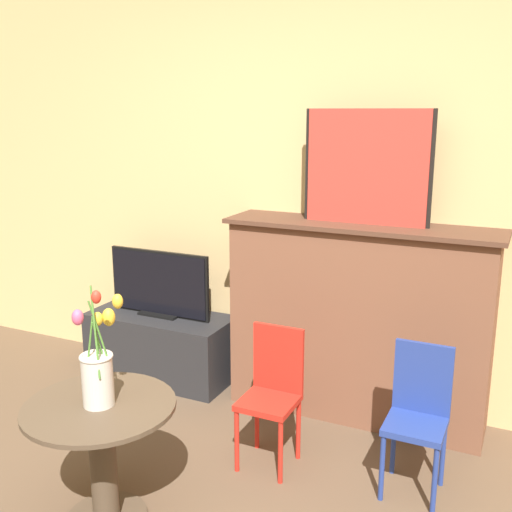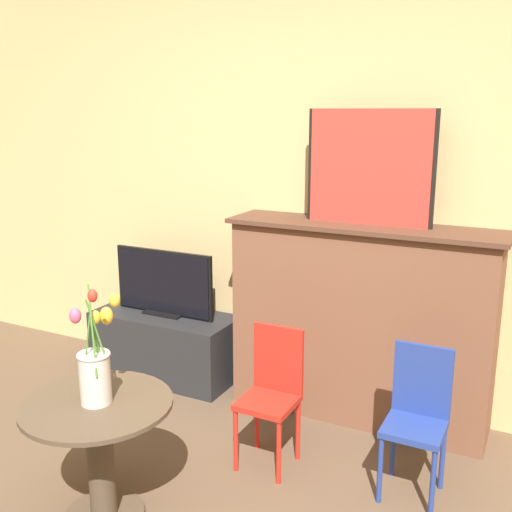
{
  "view_description": "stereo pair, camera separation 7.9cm",
  "coord_description": "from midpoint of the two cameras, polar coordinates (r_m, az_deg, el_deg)",
  "views": [
    {
      "loc": [
        1.14,
        -1.22,
        1.73
      ],
      "look_at": [
        -0.07,
        1.32,
        1.05
      ],
      "focal_mm": 42.0,
      "sensor_mm": 36.0,
      "label": 1
    },
    {
      "loc": [
        1.21,
        -1.19,
        1.73
      ],
      "look_at": [
        -0.07,
        1.32,
        1.05
      ],
      "focal_mm": 42.0,
      "sensor_mm": 36.0,
      "label": 2
    }
  ],
  "objects": [
    {
      "name": "wall_back",
      "position": [
        3.56,
        7.57,
        7.38
      ],
      "size": [
        8.0,
        0.06,
        2.7
      ],
      "color": "tan",
      "rests_on": "ground"
    },
    {
      "name": "fireplace_mantel",
      "position": [
        3.45,
        10.5,
        -6.04
      ],
      "size": [
        1.51,
        0.39,
        1.13
      ],
      "color": "brown",
      "rests_on": "ground"
    },
    {
      "name": "painting",
      "position": [
        3.27,
        11.43,
        8.26
      ],
      "size": [
        0.69,
        0.03,
        0.61
      ],
      "color": "black",
      "rests_on": "fireplace_mantel"
    },
    {
      "name": "tv_stand",
      "position": [
        4.07,
        -8.06,
        -8.37
      ],
      "size": [
        0.96,
        0.42,
        0.43
      ],
      "color": "#232326",
      "rests_on": "ground"
    },
    {
      "name": "tv_monitor",
      "position": [
        3.94,
        -8.22,
        -2.64
      ],
      "size": [
        0.72,
        0.12,
        0.43
      ],
      "color": "black",
      "rests_on": "tv_stand"
    },
    {
      "name": "chair_red",
      "position": [
        3.04,
        2.31,
        -12.46
      ],
      "size": [
        0.27,
        0.27,
        0.7
      ],
      "color": "red",
      "rests_on": "ground"
    },
    {
      "name": "chair_blue",
      "position": [
        2.92,
        15.9,
        -14.13
      ],
      "size": [
        0.27,
        0.27,
        0.7
      ],
      "color": "navy",
      "rests_on": "ground"
    },
    {
      "name": "side_table",
      "position": [
        2.73,
        -13.84,
        -16.98
      ],
      "size": [
        0.63,
        0.63,
        0.55
      ],
      "color": "#4C3D2D",
      "rests_on": "ground"
    },
    {
      "name": "vase_tulips",
      "position": [
        2.58,
        -14.19,
        -10.2
      ],
      "size": [
        0.18,
        0.2,
        0.53
      ],
      "color": "beige",
      "rests_on": "side_table"
    }
  ]
}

